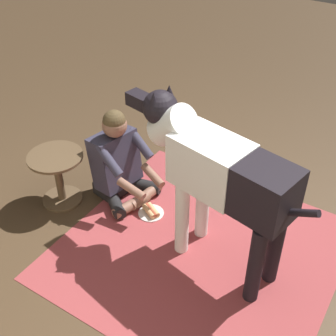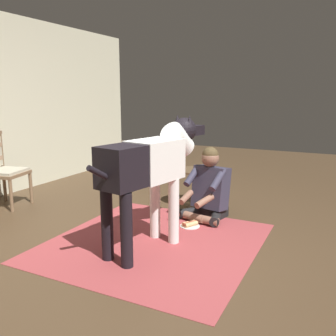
# 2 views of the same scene
# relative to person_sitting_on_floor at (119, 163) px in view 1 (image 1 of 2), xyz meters

# --- Properties ---
(ground_plane) EXTENTS (13.50, 13.50, 0.00)m
(ground_plane) POSITION_rel_person_sitting_on_floor_xyz_m (-1.00, 0.05, -0.36)
(ground_plane) COLOR #493522
(area_rug) EXTENTS (2.05, 1.98, 0.01)m
(area_rug) POSITION_rel_person_sitting_on_floor_xyz_m (-0.94, 0.22, -0.35)
(area_rug) COLOR #9B3C3F
(area_rug) RESTS_ON ground
(person_sitting_on_floor) EXTENTS (0.68, 0.57, 0.86)m
(person_sitting_on_floor) POSITION_rel_person_sitting_on_floor_xyz_m (0.00, 0.00, 0.00)
(person_sitting_on_floor) COLOR black
(person_sitting_on_floor) RESTS_ON ground
(large_dog) EXTENTS (1.59, 0.51, 1.26)m
(large_dog) POSITION_rel_person_sitting_on_floor_xyz_m (-1.03, 0.21, 0.46)
(large_dog) COLOR white
(large_dog) RESTS_ON ground
(hot_dog_on_plate) EXTENTS (0.22, 0.22, 0.06)m
(hot_dog_on_plate) POSITION_rel_person_sitting_on_floor_xyz_m (-0.38, 0.08, -0.33)
(hot_dog_on_plate) COLOR silver
(hot_dog_on_plate) RESTS_ON ground
(round_side_table) EXTENTS (0.47, 0.47, 0.49)m
(round_side_table) POSITION_rel_person_sitting_on_floor_xyz_m (0.40, 0.35, -0.06)
(round_side_table) COLOR brown
(round_side_table) RESTS_ON ground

